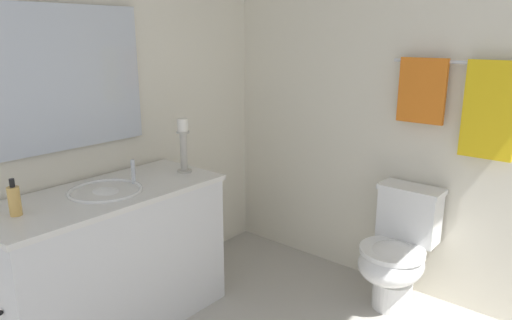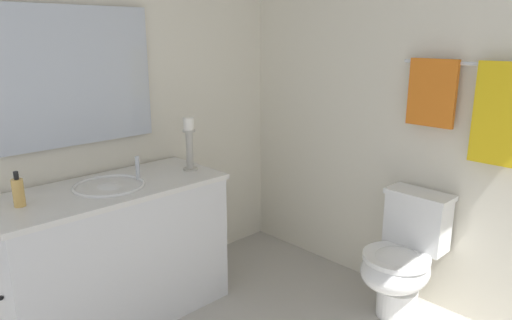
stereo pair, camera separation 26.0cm
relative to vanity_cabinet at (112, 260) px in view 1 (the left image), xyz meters
name	(u,v)px [view 1 (the left image)]	position (x,y,z in m)	size (l,w,h in m)	color
wall_back	(408,105)	(1.04, 1.52, 0.81)	(2.72, 0.04, 2.45)	silver
wall_left	(97,109)	(-0.33, 0.19, 0.81)	(0.04, 2.67, 2.45)	silver
vanity_cabinet	(112,260)	(0.00, 0.00, 0.00)	(0.58, 1.30, 0.83)	silver
sink_basin	(106,198)	(0.00, 0.00, 0.38)	(0.40, 0.40, 0.24)	white
mirror	(68,78)	(-0.28, 0.00, 1.01)	(0.02, 0.92, 0.79)	silver
candle_holder_tall	(183,144)	(0.05, 0.53, 0.59)	(0.09, 0.09, 0.33)	#B7B2A5
soap_bottle	(14,200)	(-0.02, -0.47, 0.49)	(0.06, 0.06, 0.18)	#E5B259
toilet	(396,252)	(1.16, 1.24, -0.05)	(0.39, 0.54, 0.75)	white
towel_bar	(460,62)	(1.34, 1.46, 1.09)	(0.02, 0.02, 0.77)	silver
towel_near_vanity	(422,91)	(1.15, 1.44, 0.92)	(0.28, 0.03, 0.38)	orange
towel_center	(490,110)	(1.53, 1.44, 0.84)	(0.28, 0.03, 0.54)	yellow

